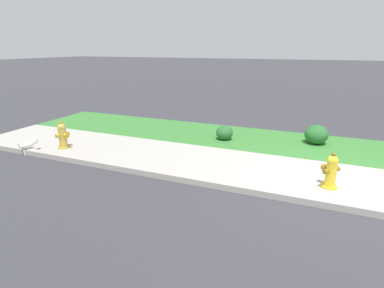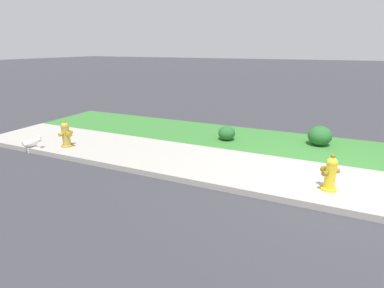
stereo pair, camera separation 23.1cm
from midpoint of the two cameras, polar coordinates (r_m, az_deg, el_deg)
ground_plane at (r=6.41m, az=25.94°, el=-6.72°), size 120.00×120.00×0.00m
sidewalk_pavement at (r=6.41m, az=25.94°, el=-6.68°), size 18.00×2.08×0.01m
grass_verge at (r=8.47m, az=25.84°, el=-0.85°), size 18.00×2.31×0.01m
street_curb at (r=5.37m, az=26.11°, el=-10.82°), size 18.00×0.16×0.12m
fire_hydrant_across_street at (r=8.33m, az=-22.15°, el=1.70°), size 0.35×0.38×0.69m
fire_hydrant_near_corner at (r=5.98m, az=25.85°, el=-5.10°), size 0.34×0.34×0.67m
small_white_dog at (r=8.38m, az=-27.44°, el=0.21°), size 0.18×0.55×0.37m
shrub_bush_far_verge at (r=8.39m, az=7.40°, el=2.09°), size 0.47×0.47×0.40m
shrub_bush_mid_verge at (r=8.60m, az=23.89°, el=1.45°), size 0.60×0.60×0.51m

